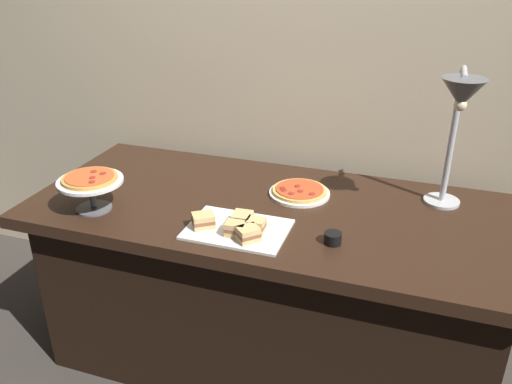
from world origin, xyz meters
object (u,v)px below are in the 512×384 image
sauce_cup_near (333,238)px  sandwich_platter (236,227)px  pizza_plate_center (90,183)px  heat_lamp (459,108)px  pizza_plate_front (299,192)px

sauce_cup_near → sandwich_platter: bearing=-173.9°
pizza_plate_center → sandwich_platter: pizza_plate_center is taller
heat_lamp → pizza_plate_front: heat_lamp is taller
heat_lamp → sauce_cup_near: bearing=-137.7°
heat_lamp → sandwich_platter: bearing=-152.8°
heat_lamp → sauce_cup_near: heat_lamp is taller
pizza_plate_front → pizza_plate_center: (-0.72, -0.38, 0.10)m
pizza_plate_center → sandwich_platter: 0.59m
heat_lamp → pizza_plate_front: (-0.55, 0.02, -0.41)m
pizza_plate_front → sauce_cup_near: (0.20, -0.34, 0.01)m
heat_lamp → pizza_plate_center: bearing=-164.1°
pizza_plate_center → sandwich_platter: (0.59, 0.01, -0.09)m
pizza_plate_front → sauce_cup_near: bearing=-58.7°
heat_lamp → pizza_plate_front: bearing=178.1°
sauce_cup_near → pizza_plate_center: bearing=-177.2°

